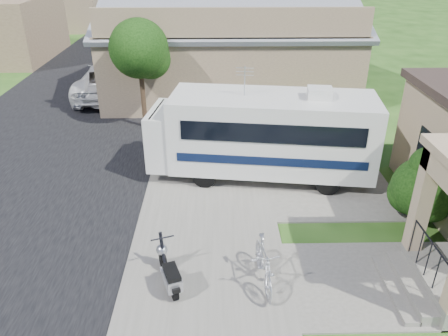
{
  "coord_description": "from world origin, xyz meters",
  "views": [
    {
      "loc": [
        -0.73,
        -8.85,
        7.2
      ],
      "look_at": [
        -0.5,
        2.5,
        1.3
      ],
      "focal_mm": 35.0,
      "sensor_mm": 36.0,
      "label": 1
    }
  ],
  "objects_px": {
    "garden_hose": "(400,263)",
    "bicycle": "(264,265)",
    "motorhome": "(263,133)",
    "van": "(125,51)",
    "scooter": "(169,272)",
    "pickup_truck": "(111,79)",
    "shrub": "(425,185)"
  },
  "relations": [
    {
      "from": "motorhome",
      "to": "van",
      "type": "distance_m",
      "value": 17.11
    },
    {
      "from": "motorhome",
      "to": "scooter",
      "type": "xyz_separation_m",
      "value": [
        -2.67,
        -5.43,
        -1.14
      ]
    },
    {
      "from": "van",
      "to": "pickup_truck",
      "type": "bearing_deg",
      "value": -79.54
    },
    {
      "from": "shrub",
      "to": "garden_hose",
      "type": "relative_size",
      "value": 6.68
    },
    {
      "from": "shrub",
      "to": "bicycle",
      "type": "height_order",
      "value": "shrub"
    },
    {
      "from": "scooter",
      "to": "van",
      "type": "xyz_separation_m",
      "value": [
        -4.73,
        20.84,
        0.45
      ]
    },
    {
      "from": "motorhome",
      "to": "bicycle",
      "type": "xyz_separation_m",
      "value": [
        -0.49,
        -5.37,
        -1.04
      ]
    },
    {
      "from": "shrub",
      "to": "bicycle",
      "type": "relative_size",
      "value": 1.24
    },
    {
      "from": "motorhome",
      "to": "pickup_truck",
      "type": "bearing_deg",
      "value": 135.47
    },
    {
      "from": "motorhome",
      "to": "bicycle",
      "type": "bearing_deg",
      "value": -87.42
    },
    {
      "from": "scooter",
      "to": "motorhome",
      "type": "bearing_deg",
      "value": 44.63
    },
    {
      "from": "scooter",
      "to": "garden_hose",
      "type": "distance_m",
      "value": 5.72
    },
    {
      "from": "pickup_truck",
      "to": "van",
      "type": "bearing_deg",
      "value": -87.44
    },
    {
      "from": "bicycle",
      "to": "van",
      "type": "height_order",
      "value": "van"
    },
    {
      "from": "van",
      "to": "garden_hose",
      "type": "distance_m",
      "value": 22.72
    },
    {
      "from": "garden_hose",
      "to": "bicycle",
      "type": "bearing_deg",
      "value": -170.4
    },
    {
      "from": "pickup_truck",
      "to": "garden_hose",
      "type": "relative_size",
      "value": 17.95
    },
    {
      "from": "pickup_truck",
      "to": "van",
      "type": "distance_m",
      "value": 6.36
    },
    {
      "from": "garden_hose",
      "to": "pickup_truck",
      "type": "bearing_deg",
      "value": 125.81
    },
    {
      "from": "bicycle",
      "to": "garden_hose",
      "type": "bearing_deg",
      "value": 4.52
    },
    {
      "from": "scooter",
      "to": "garden_hose",
      "type": "xyz_separation_m",
      "value": [
        5.67,
        0.65,
        -0.39
      ]
    },
    {
      "from": "scooter",
      "to": "bicycle",
      "type": "distance_m",
      "value": 2.18
    },
    {
      "from": "shrub",
      "to": "garden_hose",
      "type": "xyz_separation_m",
      "value": [
        -1.23,
        -1.96,
        -1.12
      ]
    },
    {
      "from": "bicycle",
      "to": "van",
      "type": "relative_size",
      "value": 0.3
    },
    {
      "from": "motorhome",
      "to": "pickup_truck",
      "type": "height_order",
      "value": "motorhome"
    },
    {
      "from": "garden_hose",
      "to": "motorhome",
      "type": "bearing_deg",
      "value": 122.07
    },
    {
      "from": "scooter",
      "to": "pickup_truck",
      "type": "height_order",
      "value": "pickup_truck"
    },
    {
      "from": "shrub",
      "to": "van",
      "type": "bearing_deg",
      "value": 122.51
    },
    {
      "from": "scooter",
      "to": "garden_hose",
      "type": "relative_size",
      "value": 4.38
    },
    {
      "from": "motorhome",
      "to": "scooter",
      "type": "relative_size",
      "value": 4.93
    },
    {
      "from": "pickup_truck",
      "to": "garden_hose",
      "type": "distance_m",
      "value": 17.09
    },
    {
      "from": "bicycle",
      "to": "van",
      "type": "distance_m",
      "value": 21.9
    }
  ]
}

